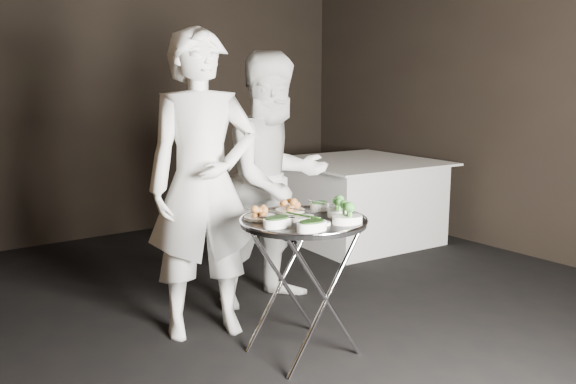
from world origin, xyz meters
TOP-DOWN VIEW (x-y plane):
  - floor at (0.00, 0.00)m, footprint 6.00×7.00m
  - wall_back at (0.00, 3.52)m, footprint 6.00×0.05m
  - tray_stand at (0.08, 0.08)m, footprint 0.54×0.46m
  - serving_tray at (0.08, 0.08)m, footprint 0.74×0.74m
  - potato_plate_a at (-0.11, 0.24)m, footprint 0.19×0.19m
  - potato_plate_b at (0.14, 0.29)m, footprint 0.18×0.18m
  - greens_bowl at (0.31, 0.23)m, footprint 0.12×0.12m
  - asparagus_plate_a at (0.07, 0.08)m, footprint 0.19×0.14m
  - asparagus_plate_b at (0.04, -0.07)m, footprint 0.19×0.15m
  - spinach_bowl_a at (-0.14, 0.03)m, footprint 0.19×0.14m
  - spinach_bowl_b at (-0.05, -0.15)m, footprint 0.18×0.12m
  - broccoli_bowl_a at (0.30, 0.03)m, footprint 0.19×0.17m
  - broccoli_bowl_b at (0.21, -0.14)m, footprint 0.20×0.17m
  - serving_utensils at (0.09, 0.15)m, footprint 0.58×0.42m
  - waiter_left at (-0.23, 0.70)m, footprint 0.80×0.63m
  - waiter_right at (0.45, 0.90)m, footprint 0.88×0.69m
  - dining_table at (2.11, 1.82)m, footprint 1.42×1.42m

SIDE VIEW (x-z plane):
  - floor at x=0.00m, z-range -0.05..0.00m
  - dining_table at x=2.11m, z-range 0.00..0.81m
  - tray_stand at x=0.08m, z-range 0.05..0.85m
  - serving_tray at x=0.08m, z-range 0.78..0.82m
  - asparagus_plate_b at x=0.04m, z-range 0.81..0.84m
  - asparagus_plate_a at x=0.07m, z-range 0.81..0.85m
  - potato_plate_b at x=0.14m, z-range 0.81..0.87m
  - potato_plate_a at x=-0.11m, z-range 0.81..0.88m
  - broccoli_bowl_a at x=0.30m, z-range 0.81..0.88m
  - greens_bowl at x=0.31m, z-range 0.81..0.88m
  - broccoli_bowl_b at x=0.21m, z-range 0.81..0.88m
  - spinach_bowl_b at x=-0.05m, z-range 0.81..0.88m
  - spinach_bowl_a at x=-0.14m, z-range 0.81..0.88m
  - serving_utensils at x=0.09m, z-range 0.86..0.87m
  - waiter_right at x=0.45m, z-range 0.00..1.79m
  - waiter_left at x=-0.23m, z-range 0.00..1.91m
  - wall_back at x=0.00m, z-range 0.00..3.00m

